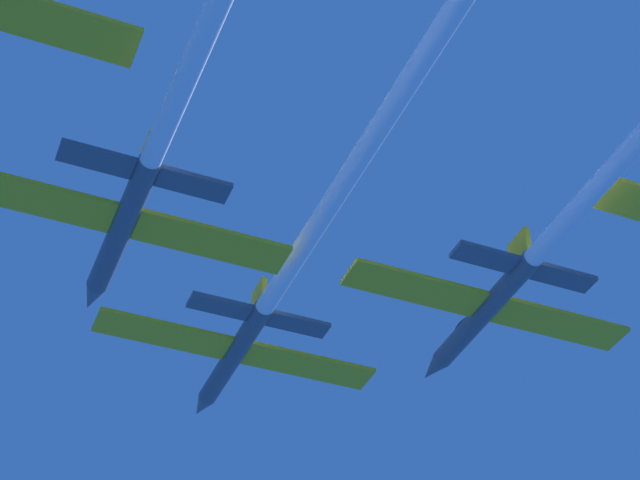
{
  "coord_description": "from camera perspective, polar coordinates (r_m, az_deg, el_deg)",
  "views": [
    {
      "loc": [
        -20.86,
        -65.02,
        -43.84
      ],
      "look_at": [
        -0.21,
        -14.71,
        0.16
      ],
      "focal_mm": 64.03,
      "sensor_mm": 36.0,
      "label": 1
    }
  ],
  "objects": [
    {
      "name": "jet_lead",
      "position": [
        70.91,
        -0.92,
        -0.43
      ],
      "size": [
        20.12,
        51.97,
        3.33
      ],
      "color": "#4C5660"
    },
    {
      "name": "jet_left_wing",
      "position": [
        57.19,
        -5.89,
        9.94
      ],
      "size": [
        20.12,
        58.13,
        3.33
      ],
      "color": "#4C5660"
    },
    {
      "name": "jet_right_wing",
      "position": [
        67.37,
        13.81,
        2.78
      ],
      "size": [
        20.12,
        53.8,
        3.33
      ],
      "color": "#4C5660"
    }
  ]
}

